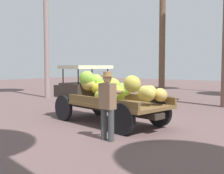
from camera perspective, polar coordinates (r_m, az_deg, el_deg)
ground_plane at (r=9.19m, az=0.80°, el=-7.34°), size 60.00×60.00×0.00m
truck at (r=9.23m, az=-2.08°, el=-1.30°), size 4.64×2.44×1.87m
farmer at (r=6.96m, az=-0.90°, el=-2.95°), size 0.52×0.49×1.71m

